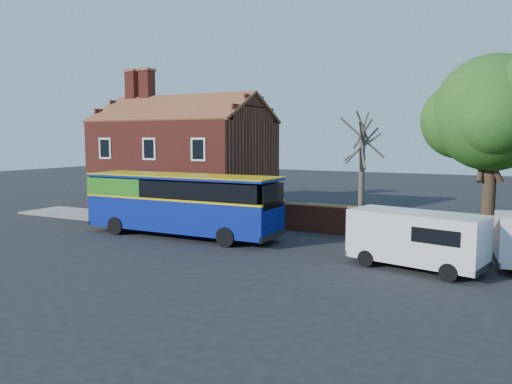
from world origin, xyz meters
The scene contains 10 objects.
ground centered at (0.00, 0.00, 0.00)m, with size 120.00×120.00×0.00m, color black.
pavement centered at (-7.00, 5.75, 0.06)m, with size 18.00×3.50×0.12m, color gray.
kerb centered at (-7.00, 4.00, 0.07)m, with size 18.00×0.15×0.14m, color slate.
grass_strip centered at (13.00, 13.00, 0.02)m, with size 26.00×12.00×0.04m, color #426B28.
shop_building centered at (-7.02, 11.50, 3.41)m, with size 12.30×8.13×10.50m.
boundary_wall centered at (13.00, 7.00, 0.81)m, with size 22.00×0.38×1.60m.
bus centered at (-1.18, 2.62, 1.90)m, with size 11.05×2.94×3.36m.
van_near centered at (11.70, 1.39, 1.30)m, with size 5.62×3.22×2.32m.
large_tree centered at (13.94, 11.71, 6.50)m, with size 8.14×6.44×9.93m.
bare_tree centered at (7.21, 9.20, 3.35)m, with size 2.45×2.91×6.52m.
Camera 1 is at (15.12, -19.24, 5.27)m, focal length 35.00 mm.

